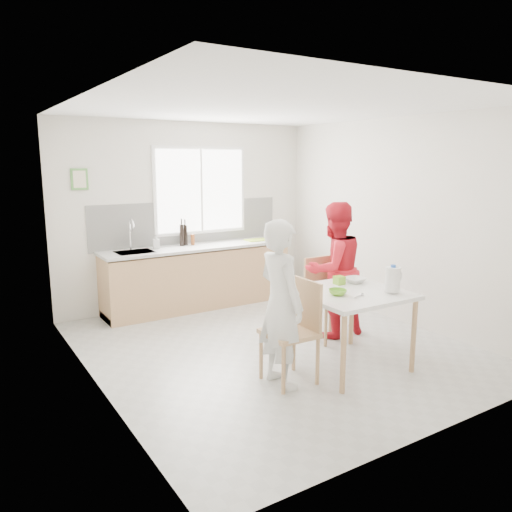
{
  "coord_description": "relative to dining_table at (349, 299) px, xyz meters",
  "views": [
    {
      "loc": [
        -3.11,
        -4.57,
        2.13
      ],
      "look_at": [
        -0.1,
        0.2,
        1.06
      ],
      "focal_mm": 35.0,
      "sensor_mm": 36.0,
      "label": 1
    }
  ],
  "objects": [
    {
      "name": "ground",
      "position": [
        -0.36,
        0.87,
        -0.73
      ],
      "size": [
        4.5,
        4.5,
        0.0
      ],
      "primitive_type": "plane",
      "color": "#B7B7B2",
      "rests_on": "ground"
    },
    {
      "name": "room_shell",
      "position": [
        -0.36,
        0.87,
        0.92
      ],
      "size": [
        4.5,
        4.5,
        4.5
      ],
      "color": "silver",
      "rests_on": "ground"
    },
    {
      "name": "window",
      "position": [
        -0.16,
        3.1,
        0.97
      ],
      "size": [
        1.5,
        0.06,
        1.3
      ],
      "color": "white",
      "rests_on": "room_shell"
    },
    {
      "name": "backsplash",
      "position": [
        -0.36,
        3.11,
        0.5
      ],
      "size": [
        3.0,
        0.02,
        0.65
      ],
      "primitive_type": "cube",
      "color": "white",
      "rests_on": "room_shell"
    },
    {
      "name": "picture_frame",
      "position": [
        -1.91,
        3.1,
        1.17
      ],
      "size": [
        0.22,
        0.03,
        0.28
      ],
      "color": "#559B46",
      "rests_on": "room_shell"
    },
    {
      "name": "kitchen_counter",
      "position": [
        -0.37,
        2.82,
        -0.31
      ],
      "size": [
        2.84,
        0.64,
        1.37
      ],
      "color": "tan",
      "rests_on": "ground"
    },
    {
      "name": "dining_table",
      "position": [
        0.0,
        0.0,
        0.0
      ],
      "size": [
        1.08,
        1.08,
        0.81
      ],
      "rotation": [
        0.0,
        0.0,
        -0.02
      ],
      "color": "white",
      "rests_on": "ground"
    },
    {
      "name": "chair_left",
      "position": [
        -0.67,
        0.01,
        -0.18
      ],
      "size": [
        0.47,
        0.47,
        1.0
      ],
      "rotation": [
        0.0,
        0.0,
        -1.59
      ],
      "color": "tan",
      "rests_on": "ground"
    },
    {
      "name": "chair_far",
      "position": [
        0.37,
        0.82,
        -0.19
      ],
      "size": [
        0.46,
        0.46,
        0.99
      ],
      "rotation": [
        0.0,
        0.0,
        -0.02
      ],
      "color": "tan",
      "rests_on": "ground"
    },
    {
      "name": "person_white",
      "position": [
        -0.85,
        0.02,
        0.08
      ],
      "size": [
        0.4,
        0.6,
        1.61
      ],
      "primitive_type": "imported",
      "rotation": [
        0.0,
        0.0,
        1.55
      ],
      "color": "white",
      "rests_on": "ground"
    },
    {
      "name": "person_red",
      "position": [
        0.5,
        0.82,
        0.1
      ],
      "size": [
        0.82,
        0.64,
        1.66
      ],
      "primitive_type": "imported",
      "rotation": [
        0.0,
        0.0,
        3.12
      ],
      "color": "red",
      "rests_on": "ground"
    },
    {
      "name": "bowl_green",
      "position": [
        -0.2,
        -0.05,
        0.11
      ],
      "size": [
        0.19,
        0.19,
        0.06
      ],
      "primitive_type": "imported",
      "rotation": [
        0.0,
        0.0,
        -0.02
      ],
      "color": "#6EBB2B",
      "rests_on": "dining_table"
    },
    {
      "name": "bowl_white",
      "position": [
        0.31,
        0.24,
        0.11
      ],
      "size": [
        0.24,
        0.24,
        0.06
      ],
      "primitive_type": "imported",
      "rotation": [
        0.0,
        0.0,
        -0.02
      ],
      "color": "white",
      "rests_on": "dining_table"
    },
    {
      "name": "milk_jug",
      "position": [
        0.32,
        -0.29,
        0.23
      ],
      "size": [
        0.21,
        0.15,
        0.27
      ],
      "rotation": [
        0.0,
        0.0,
        -0.02
      ],
      "color": "white",
      "rests_on": "dining_table"
    },
    {
      "name": "green_box",
      "position": [
        0.11,
        0.28,
        0.13
      ],
      "size": [
        0.1,
        0.1,
        0.09
      ],
      "primitive_type": "cube",
      "rotation": [
        0.0,
        0.0,
        -0.02
      ],
      "color": "#77B529",
      "rests_on": "dining_table"
    },
    {
      "name": "spoon",
      "position": [
        -0.08,
        -0.22,
        0.09
      ],
      "size": [
        0.16,
        0.06,
        0.01
      ],
      "primitive_type": "cylinder",
      "rotation": [
        0.0,
        1.57,
        0.33
      ],
      "color": "#A5A5AA",
      "rests_on": "dining_table"
    },
    {
      "name": "cutting_board",
      "position": [
        0.63,
        2.78,
        0.2
      ],
      "size": [
        0.37,
        0.28,
        0.01
      ],
      "primitive_type": "cube",
      "rotation": [
        0.0,
        0.0,
        -0.08
      ],
      "color": "#AFD431",
      "rests_on": "kitchen_counter"
    },
    {
      "name": "wine_bottle_a",
      "position": [
        -0.56,
        2.94,
        0.35
      ],
      "size": [
        0.07,
        0.07,
        0.32
      ],
      "primitive_type": "cylinder",
      "color": "black",
      "rests_on": "kitchen_counter"
    },
    {
      "name": "wine_bottle_b",
      "position": [
        -0.49,
        2.98,
        0.34
      ],
      "size": [
        0.07,
        0.07,
        0.3
      ],
      "primitive_type": "cylinder",
      "color": "black",
      "rests_on": "kitchen_counter"
    },
    {
      "name": "jar_amber",
      "position": [
        -0.4,
        2.91,
        0.27
      ],
      "size": [
        0.06,
        0.06,
        0.16
      ],
      "primitive_type": "cylinder",
      "color": "brown",
      "rests_on": "kitchen_counter"
    },
    {
      "name": "soap_bottle",
      "position": [
        -0.96,
        2.91,
        0.29
      ],
      "size": [
        0.11,
        0.11,
        0.2
      ],
      "primitive_type": "imported",
      "rotation": [
        0.0,
        0.0,
        -0.3
      ],
      "color": "#999999",
      "rests_on": "kitchen_counter"
    }
  ]
}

